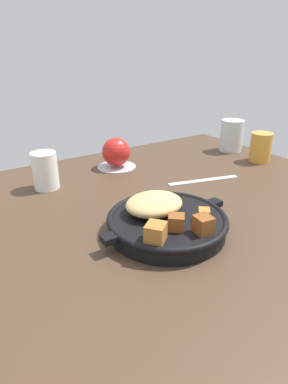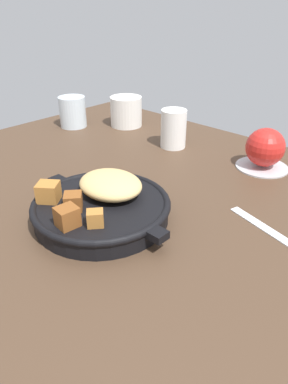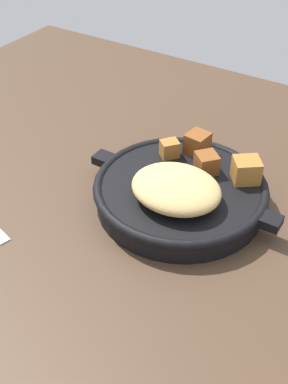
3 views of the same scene
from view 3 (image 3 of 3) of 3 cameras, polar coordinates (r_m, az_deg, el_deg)
The scene contains 2 objects.
ground_plane at distance 63.22cm, azimuth 0.33°, elevation -4.36°, with size 112.33×92.64×2.40cm, color #473323.
cast_iron_skillet at distance 63.57cm, azimuth 4.25°, elevation 0.19°, with size 26.76×22.47×6.64cm.
Camera 3 is at (-24.41, 39.36, 41.83)cm, focal length 46.43 mm.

